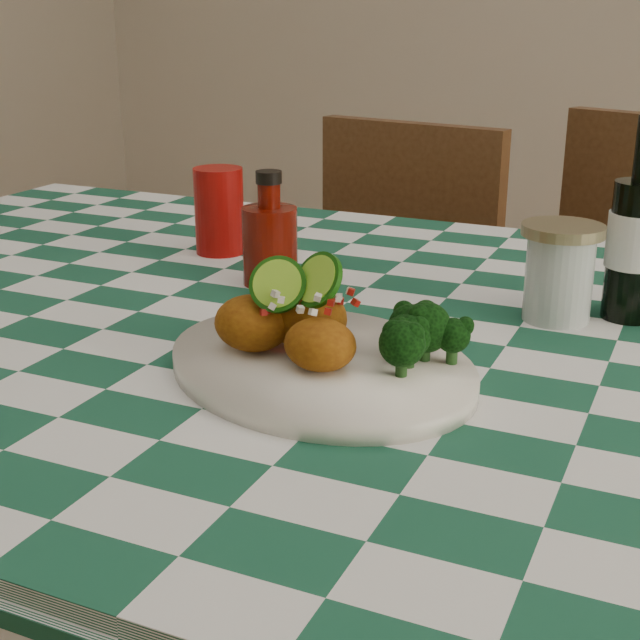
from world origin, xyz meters
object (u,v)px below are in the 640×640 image
at_px(dining_table, 324,611).
at_px(ketchup_bottle, 270,228).
at_px(beer_bottle, 639,220).
at_px(plate, 320,366).
at_px(fried_chicken_pile, 305,310).
at_px(wooden_chair_left, 358,359).
at_px(red_tumbler, 219,211).
at_px(mason_jar, 559,273).
at_px(wooden_chair_right, 595,383).

xyz_separation_m(dining_table, ketchup_bottle, (-0.12, 0.10, 0.46)).
bearing_deg(dining_table, beer_bottle, 25.32).
height_order(plate, fried_chicken_pile, fried_chicken_pile).
bearing_deg(wooden_chair_left, ketchup_bottle, -68.17).
height_order(fried_chicken_pile, ketchup_bottle, ketchup_bottle).
height_order(dining_table, plate, plate).
bearing_deg(red_tumbler, wooden_chair_left, 87.48).
distance_m(mason_jar, wooden_chair_right, 0.72).
bearing_deg(mason_jar, dining_table, -155.94).
bearing_deg(wooden_chair_left, wooden_chair_right, 15.04).
xyz_separation_m(red_tumbler, beer_bottle, (0.56, -0.05, 0.05)).
distance_m(ketchup_bottle, beer_bottle, 0.43).
height_order(ketchup_bottle, mason_jar, ketchup_bottle).
distance_m(wooden_chair_left, wooden_chair_right, 0.45).
xyz_separation_m(dining_table, fried_chicken_pile, (0.05, -0.15, 0.46)).
height_order(fried_chicken_pile, red_tumbler, red_tumbler).
distance_m(fried_chicken_pile, mason_jar, 0.32).
distance_m(plate, red_tumbler, 0.47).
relative_size(plate, wooden_chair_right, 0.35).
bearing_deg(ketchup_bottle, mason_jar, 1.47).
xyz_separation_m(plate, wooden_chair_right, (0.16, 0.86, -0.33)).
bearing_deg(plate, wooden_chair_left, 109.42).
bearing_deg(fried_chicken_pile, red_tumbler, 130.59).
relative_size(mason_jar, wooden_chair_right, 0.12).
bearing_deg(ketchup_bottle, beer_bottle, 6.66).
relative_size(fried_chicken_pile, mason_jar, 1.30).
height_order(fried_chicken_pile, beer_bottle, beer_bottle).
height_order(plate, ketchup_bottle, ketchup_bottle).
height_order(plate, wooden_chair_right, wooden_chair_right).
relative_size(mason_jar, beer_bottle, 0.48).
relative_size(ketchup_bottle, beer_bottle, 0.64).
height_order(dining_table, mason_jar, mason_jar).
height_order(dining_table, beer_bottle, beer_bottle).
bearing_deg(mason_jar, ketchup_bottle, -178.53).
bearing_deg(wooden_chair_right, red_tumbler, -110.04).
bearing_deg(plate, mason_jar, 55.46).
bearing_deg(mason_jar, plate, -124.54).
bearing_deg(beer_bottle, plate, -130.05).
xyz_separation_m(plate, ketchup_bottle, (-0.18, 0.24, 0.06)).
distance_m(fried_chicken_pile, wooden_chair_left, 0.96).
bearing_deg(dining_table, fried_chicken_pile, -72.53).
xyz_separation_m(mason_jar, wooden_chair_right, (-0.01, 0.61, -0.37)).
relative_size(fried_chicken_pile, ketchup_bottle, 0.99).
distance_m(red_tumbler, wooden_chair_right, 0.80).
relative_size(dining_table, red_tumbler, 13.80).
height_order(dining_table, wooden_chair_left, wooden_chair_left).
distance_m(ketchup_bottle, wooden_chair_right, 0.81).
bearing_deg(wooden_chair_right, ketchup_bottle, -96.14).
bearing_deg(plate, dining_table, 112.69).
xyz_separation_m(dining_table, mason_jar, (0.24, 0.11, 0.45)).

